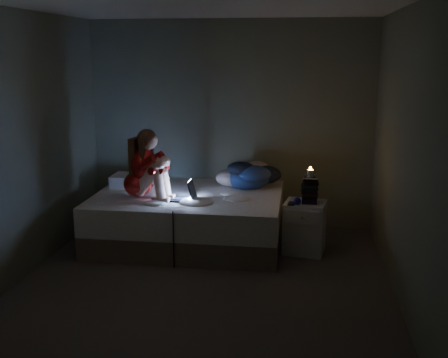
% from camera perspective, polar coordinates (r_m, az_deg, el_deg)
% --- Properties ---
extents(floor, '(3.60, 3.80, 0.02)m').
position_cam_1_polar(floor, '(5.39, -2.06, -10.83)').
color(floor, '#4B413B').
rests_on(floor, ground).
extents(ceiling, '(3.60, 3.80, 0.02)m').
position_cam_1_polar(ceiling, '(4.94, -2.32, 18.12)').
color(ceiling, silver).
rests_on(ceiling, ground).
extents(wall_back, '(3.60, 0.02, 2.60)m').
position_cam_1_polar(wall_back, '(6.87, 0.66, 5.80)').
color(wall_back, '#5C6051').
rests_on(wall_back, ground).
extents(wall_front, '(3.60, 0.02, 2.60)m').
position_cam_1_polar(wall_front, '(3.19, -8.29, -3.05)').
color(wall_front, '#5C6051').
rests_on(wall_front, ground).
extents(wall_left, '(0.02, 3.80, 2.60)m').
position_cam_1_polar(wall_left, '(5.61, -20.72, 3.27)').
color(wall_left, '#5C6051').
rests_on(wall_left, ground).
extents(wall_right, '(0.02, 3.80, 2.60)m').
position_cam_1_polar(wall_right, '(5.01, 18.65, 2.33)').
color(wall_right, '#5C6051').
rests_on(wall_right, ground).
extents(bed, '(2.14, 1.61, 0.59)m').
position_cam_1_polar(bed, '(6.37, -3.72, -4.10)').
color(bed, '#BAB7B0').
rests_on(bed, ground).
extents(pillow, '(0.50, 0.35, 0.14)m').
position_cam_1_polar(pillow, '(6.68, -9.60, -0.17)').
color(pillow, white).
rests_on(pillow, bed).
extents(woman, '(0.54, 0.39, 0.80)m').
position_cam_1_polar(woman, '(6.04, -9.15, 1.61)').
color(woman, '#A30F0A').
rests_on(woman, bed).
extents(laptop, '(0.34, 0.24, 0.24)m').
position_cam_1_polar(laptop, '(5.98, -4.77, -1.12)').
color(laptop, black).
rests_on(laptop, bed).
extents(clothes_pile, '(0.69, 0.62, 0.34)m').
position_cam_1_polar(clothes_pile, '(6.52, 2.53, 0.57)').
color(clothes_pile, navy).
rests_on(clothes_pile, bed).
extents(nightstand, '(0.49, 0.45, 0.58)m').
position_cam_1_polar(nightstand, '(6.09, 8.52, -5.08)').
color(nightstand, silver).
rests_on(nightstand, ground).
extents(book_stack, '(0.19, 0.25, 0.27)m').
position_cam_1_polar(book_stack, '(5.98, 9.06, -1.23)').
color(book_stack, black).
rests_on(book_stack, nightstand).
extents(candle, '(0.07, 0.07, 0.08)m').
position_cam_1_polar(candle, '(5.94, 9.12, 0.39)').
color(candle, beige).
rests_on(candle, book_stack).
extents(phone, '(0.07, 0.14, 0.01)m').
position_cam_1_polar(phone, '(5.89, 7.33, -2.66)').
color(phone, black).
rests_on(phone, nightstand).
extents(blue_orb, '(0.08, 0.08, 0.08)m').
position_cam_1_polar(blue_orb, '(5.88, 7.95, -2.35)').
color(blue_orb, navy).
rests_on(blue_orb, nightstand).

